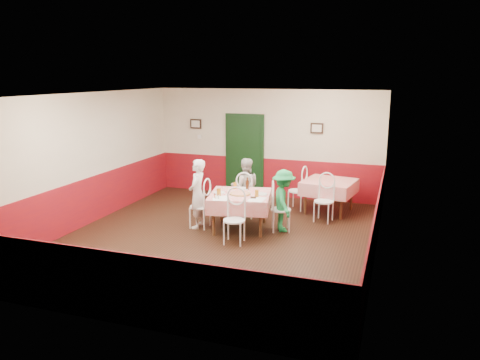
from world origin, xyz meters
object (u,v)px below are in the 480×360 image
(diner_left, at_px, (197,194))
(chair_right, at_px, (281,210))
(main_table, at_px, (240,212))
(diner_far, at_px, (245,188))
(chair_far, at_px, (245,198))
(chair_left, at_px, (200,207))
(diner_right, at_px, (284,201))
(chair_second_a, at_px, (297,191))
(pizza, at_px, (240,194))
(wallet, at_px, (253,197))
(glass_c, at_px, (235,186))
(second_table, at_px, (329,197))
(beer_bottle, at_px, (247,184))
(glass_b, at_px, (257,193))
(glass_a, at_px, (219,192))
(chair_second_b, at_px, (324,202))
(chair_near, at_px, (234,221))

(diner_left, bearing_deg, chair_right, 96.97)
(main_table, bearing_deg, diner_far, 101.40)
(chair_far, bearing_deg, chair_left, 44.03)
(chair_far, xyz_separation_m, diner_right, (1.05, -0.66, 0.19))
(chair_second_a, distance_m, diner_far, 1.39)
(main_table, distance_m, pizza, 0.40)
(wallet, height_order, diner_left, diner_left)
(diner_far, bearing_deg, pizza, 80.24)
(wallet, bearing_deg, main_table, 135.01)
(main_table, relative_size, chair_right, 1.36)
(glass_c, distance_m, wallet, 0.86)
(second_table, xyz_separation_m, diner_left, (-2.45, -2.01, 0.35))
(beer_bottle, xyz_separation_m, wallet, (0.33, -0.63, -0.11))
(chair_right, bearing_deg, diner_far, 36.63)
(chair_left, height_order, glass_c, chair_left)
(second_table, xyz_separation_m, pizza, (-1.55, -1.88, 0.40))
(chair_far, height_order, diner_right, diner_right)
(second_table, bearing_deg, wallet, -120.22)
(glass_b, relative_size, wallet, 1.28)
(chair_right, bearing_deg, glass_c, 61.12)
(wallet, bearing_deg, glass_a, 174.24)
(chair_second_b, relative_size, glass_b, 6.40)
(chair_near, distance_m, glass_c, 1.33)
(chair_second_a, bearing_deg, beer_bottle, -19.31)
(diner_left, bearing_deg, wallet, 82.66)
(beer_bottle, bearing_deg, chair_second_a, 61.33)
(glass_c, distance_m, beer_bottle, 0.28)
(chair_far, relative_size, glass_c, 6.73)
(chair_near, relative_size, glass_c, 6.73)
(chair_right, xyz_separation_m, chair_near, (-0.67, -1.00, 0.00))
(chair_near, xyz_separation_m, glass_c, (-0.41, 1.21, 0.38))
(chair_near, distance_m, diner_left, 1.27)
(glass_a, bearing_deg, diner_far, 81.95)
(glass_a, bearing_deg, glass_c, 81.33)
(glass_c, bearing_deg, diner_right, -9.81)
(second_table, xyz_separation_m, chair_second_a, (-0.75, 0.00, 0.08))
(diner_left, bearing_deg, glass_b, 87.65)
(second_table, height_order, chair_far, chair_far)
(chair_left, xyz_separation_m, diner_right, (1.72, 0.35, 0.19))
(pizza, distance_m, glass_a, 0.45)
(chair_right, xyz_separation_m, diner_left, (-1.72, -0.35, 0.28))
(second_table, relative_size, glass_b, 7.97)
(beer_bottle, height_order, wallet, beer_bottle)
(pizza, relative_size, diner_right, 0.32)
(diner_far, bearing_deg, glass_a, 60.28)
(glass_a, xyz_separation_m, glass_b, (0.75, 0.18, -0.01))
(chair_far, xyz_separation_m, chair_near, (0.34, -1.67, 0.00))
(chair_near, height_order, chair_second_b, same)
(main_table, height_order, chair_far, chair_far)
(second_table, distance_m, chair_second_b, 0.75)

